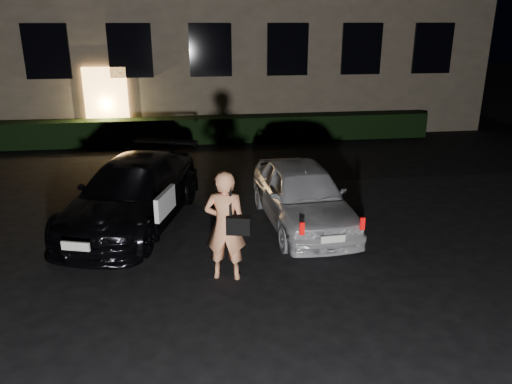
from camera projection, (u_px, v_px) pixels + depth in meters
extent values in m
plane|color=black|center=(256.00, 309.00, 7.25)|extent=(80.00, 80.00, 0.00)
cube|color=#FFB056|center=(107.00, 106.00, 16.62)|extent=(1.40, 0.10, 2.50)
cube|color=black|center=(47.00, 52.00, 15.82)|extent=(1.40, 0.10, 1.70)
cube|color=black|center=(130.00, 51.00, 16.16)|extent=(1.40, 0.10, 1.70)
cube|color=black|center=(210.00, 50.00, 16.50)|extent=(1.40, 0.10, 1.70)
cube|color=black|center=(288.00, 50.00, 16.83)|extent=(1.40, 0.10, 1.70)
cube|color=black|center=(362.00, 49.00, 17.17)|extent=(1.40, 0.10, 1.70)
cube|color=black|center=(433.00, 48.00, 17.51)|extent=(1.40, 0.10, 1.70)
cube|color=black|center=(213.00, 130.00, 16.93)|extent=(15.00, 0.70, 0.85)
imported|color=black|center=(133.00, 193.00, 10.08)|extent=(3.08, 4.84, 1.31)
cube|color=white|center=(165.00, 203.00, 9.10)|extent=(0.35, 0.92, 0.44)
cube|color=silver|center=(76.00, 246.00, 7.93)|extent=(0.47, 0.18, 0.15)
imported|color=silver|center=(302.00, 194.00, 10.05)|extent=(1.74, 3.85, 1.28)
cube|color=red|center=(302.00, 229.00, 8.27)|extent=(0.08, 0.05, 0.21)
cube|color=red|center=(362.00, 224.00, 8.46)|extent=(0.08, 0.05, 0.21)
cube|color=silver|center=(333.00, 239.00, 8.39)|extent=(0.43, 0.06, 0.13)
imported|color=#E59162|center=(225.00, 226.00, 7.86)|extent=(0.74, 0.57, 1.81)
cube|color=black|center=(238.00, 225.00, 7.70)|extent=(0.40, 0.24, 0.29)
cube|color=black|center=(230.00, 199.00, 7.62)|extent=(0.05, 0.07, 0.56)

